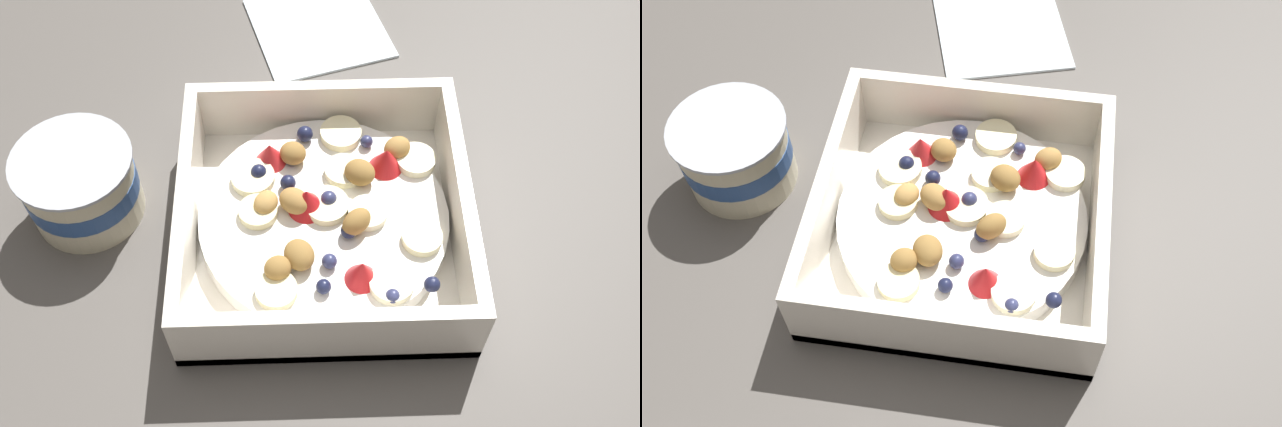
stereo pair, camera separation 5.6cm
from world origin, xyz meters
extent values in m
plane|color=#56514C|center=(0.00, 0.00, 0.00)|extent=(2.40, 2.40, 0.00)
cube|color=white|center=(-0.02, -0.01, 0.01)|extent=(0.21, 0.21, 0.01)
cube|color=white|center=(-0.02, -0.11, 0.03)|extent=(0.21, 0.01, 0.06)
cube|color=white|center=(-0.02, 0.09, 0.03)|extent=(0.21, 0.01, 0.06)
cube|color=white|center=(-0.12, -0.01, 0.03)|extent=(0.01, 0.19, 0.06)
cube|color=white|center=(0.09, -0.01, 0.03)|extent=(0.01, 0.19, 0.06)
cylinder|color=white|center=(-0.02, -0.01, 0.02)|extent=(0.19, 0.19, 0.02)
cylinder|color=beige|center=(-0.08, 0.02, 0.03)|extent=(0.03, 0.03, 0.01)
cylinder|color=#F4EAB7|center=(0.06, -0.03, 0.03)|extent=(0.05, 0.05, 0.01)
cylinder|color=#F4EAB7|center=(-0.04, -0.08, 0.03)|extent=(0.04, 0.04, 0.01)
cylinder|color=beige|center=(-0.01, 0.04, 0.03)|extent=(0.04, 0.04, 0.01)
cylinder|color=#F4EAB7|center=(-0.01, -0.02, 0.03)|extent=(0.04, 0.04, 0.01)
cylinder|color=#F4EAB7|center=(0.02, 0.04, 0.03)|extent=(0.05, 0.05, 0.01)
cylinder|color=#F7EFC6|center=(-0.08, -0.06, 0.03)|extent=(0.05, 0.05, 0.01)
cylinder|color=#F7EFC6|center=(-0.02, -0.05, 0.03)|extent=(0.04, 0.04, 0.01)
cylinder|color=#F7EFC6|center=(0.02, -0.03, 0.03)|extent=(0.03, 0.03, 0.01)
cylinder|color=#F7EFC6|center=(0.03, -0.09, 0.03)|extent=(0.04, 0.04, 0.01)
cone|color=red|center=(0.03, -0.06, 0.04)|extent=(0.04, 0.04, 0.02)
cone|color=red|center=(-0.01, 0.00, 0.04)|extent=(0.04, 0.04, 0.02)
cone|color=red|center=(-0.07, -0.04, 0.04)|extent=(0.03, 0.03, 0.02)
cone|color=red|center=(0.04, 0.03, 0.04)|extent=(0.03, 0.03, 0.02)
sphere|color=#23284C|center=(0.04, 0.01, 0.03)|extent=(0.01, 0.01, 0.01)
sphere|color=#191E3D|center=(0.01, 0.01, 0.03)|extent=(0.01, 0.01, 0.01)
sphere|color=navy|center=(-0.01, -0.02, 0.03)|extent=(0.01, 0.01, 0.01)
sphere|color=#191E3D|center=(-0.08, -0.09, 0.03)|extent=(0.01, 0.01, 0.01)
sphere|color=#191E3D|center=(0.06, 0.00, 0.03)|extent=(0.01, 0.01, 0.01)
sphere|color=navy|center=(-0.06, -0.02, 0.03)|extent=(0.01, 0.01, 0.01)
sphere|color=#191E3D|center=(-0.08, -0.01, 0.03)|extent=(0.01, 0.01, 0.01)
sphere|color=#191E3D|center=(-0.03, -0.03, 0.03)|extent=(0.01, 0.01, 0.01)
sphere|color=navy|center=(-0.09, -0.06, 0.03)|extent=(0.01, 0.01, 0.01)
sphere|color=navy|center=(0.05, -0.05, 0.03)|extent=(0.01, 0.01, 0.01)
sphere|color=#191E3D|center=(0.02, 0.04, 0.03)|extent=(0.01, 0.01, 0.01)
ellipsoid|color=olive|center=(-0.07, 0.02, 0.04)|extent=(0.03, 0.03, 0.02)
ellipsoid|color=#AD7F42|center=(0.04, -0.07, 0.04)|extent=(0.03, 0.03, 0.02)
ellipsoid|color=olive|center=(0.04, 0.01, 0.04)|extent=(0.03, 0.03, 0.02)
ellipsoid|color=tan|center=(-0.01, 0.03, 0.04)|extent=(0.03, 0.02, 0.01)
ellipsoid|color=olive|center=(0.02, -0.04, 0.04)|extent=(0.03, 0.03, 0.02)
ellipsoid|color=olive|center=(-0.06, 0.01, 0.04)|extent=(0.03, 0.03, 0.02)
ellipsoid|color=olive|center=(-0.03, -0.04, 0.04)|extent=(0.03, 0.03, 0.02)
ellipsoid|color=#AD7F42|center=(-0.01, 0.01, 0.04)|extent=(0.03, 0.03, 0.02)
cylinder|color=beige|center=(0.02, 0.17, 0.03)|extent=(0.09, 0.09, 0.06)
cylinder|color=#2D5193|center=(0.02, 0.17, 0.03)|extent=(0.09, 0.09, 0.02)
cylinder|color=#B7BCC6|center=(0.02, 0.17, 0.06)|extent=(0.09, 0.09, 0.00)
cube|color=silver|center=(0.22, -0.02, 0.00)|extent=(0.15, 0.15, 0.01)
camera|label=1|loc=(-0.33, 0.00, 0.49)|focal=41.79mm
camera|label=2|loc=(-0.33, -0.06, 0.49)|focal=41.79mm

